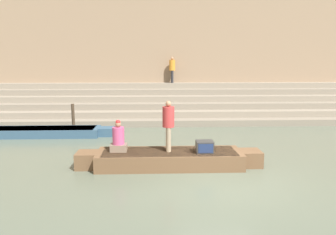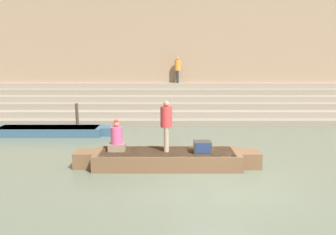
{
  "view_description": "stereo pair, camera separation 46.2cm",
  "coord_description": "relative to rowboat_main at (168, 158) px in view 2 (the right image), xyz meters",
  "views": [
    {
      "loc": [
        -1.85,
        -8.85,
        3.37
      ],
      "look_at": [
        -1.41,
        2.53,
        1.41
      ],
      "focal_mm": 35.0,
      "sensor_mm": 36.0,
      "label": 1
    },
    {
      "loc": [
        -1.39,
        -8.86,
        3.37
      ],
      "look_at": [
        -1.41,
        2.53,
        1.41
      ],
      "focal_mm": 35.0,
      "sensor_mm": 36.0,
      "label": 2
    }
  ],
  "objects": [
    {
      "name": "mooring_post",
      "position": [
        -4.41,
        5.54,
        0.41
      ],
      "size": [
        0.15,
        0.15,
        1.36
      ],
      "primitive_type": "cylinder",
      "color": "#473828",
      "rests_on": "ground"
    },
    {
      "name": "tv_set",
      "position": [
        1.11,
        -0.16,
        0.42
      ],
      "size": [
        0.54,
        0.46,
        0.37
      ],
      "rotation": [
        0.0,
        0.0,
        -0.0
      ],
      "color": "#2D2D2D",
      "rests_on": "rowboat_main"
    },
    {
      "name": "person_standing",
      "position": [
        -0.03,
        0.08,
        1.17
      ],
      "size": [
        0.38,
        0.38,
        1.63
      ],
      "rotation": [
        0.0,
        0.0,
        0.22
      ],
      "color": "gray",
      "rests_on": "rowboat_main"
    },
    {
      "name": "back_wall",
      "position": [
        1.41,
        11.62,
        3.75
      ],
      "size": [
        34.2,
        1.28,
        8.1
      ],
      "color": "#937A60",
      "rests_on": "ground"
    },
    {
      "name": "ground_plane",
      "position": [
        1.41,
        -1.33,
        -0.27
      ],
      "size": [
        120.0,
        120.0,
        0.0
      ],
      "primitive_type": "plane",
      "color": "#566051"
    },
    {
      "name": "rowboat_main",
      "position": [
        0.0,
        0.0,
        0.0
      ],
      "size": [
        5.94,
        1.48,
        0.51
      ],
      "rotation": [
        0.0,
        0.0,
        -0.01
      ],
      "color": "brown",
      "rests_on": "ground"
    },
    {
      "name": "ghat_steps",
      "position": [
        1.41,
        9.35,
        0.46
      ],
      "size": [
        36.0,
        4.62,
        2.02
      ],
      "color": "gray",
      "rests_on": "ground"
    },
    {
      "name": "moored_boat_shore",
      "position": [
        -5.5,
        4.61,
        -0.07
      ],
      "size": [
        6.33,
        1.23,
        0.38
      ],
      "rotation": [
        0.0,
        0.0,
        -0.05
      ],
      "color": "#33516B",
      "rests_on": "ground"
    },
    {
      "name": "person_rowing",
      "position": [
        -1.63,
        0.1,
        0.64
      ],
      "size": [
        0.53,
        0.42,
        1.03
      ],
      "rotation": [
        0.0,
        0.0,
        -0.07
      ],
      "color": "#756656",
      "rests_on": "rowboat_main"
    },
    {
      "name": "person_on_steps",
      "position": [
        0.63,
        10.64,
        2.67
      ],
      "size": [
        0.37,
        0.37,
        1.62
      ],
      "rotation": [
        0.0,
        0.0,
        3.47
      ],
      "color": "#28282D",
      "rests_on": "ghat_steps"
    }
  ]
}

